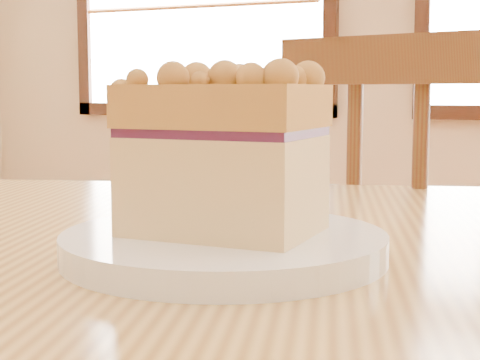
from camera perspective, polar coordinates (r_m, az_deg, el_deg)
The scene contains 3 objects.
cafe_chair_main at distance 1.15m, azimuth 16.31°, elevation -13.16°, with size 0.52×0.52×0.95m.
plate at distance 0.54m, azimuth -1.25°, elevation -5.18°, with size 0.24×0.24×0.02m.
cake_slice at distance 0.53m, azimuth -1.44°, elevation 2.38°, with size 0.14×0.10×0.12m.
Camera 1 is at (0.12, -0.19, 0.87)m, focal length 55.00 mm.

